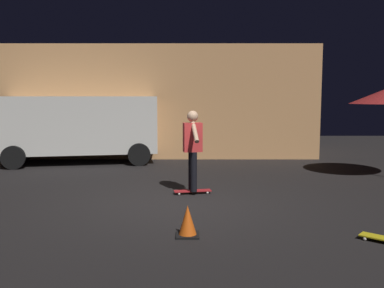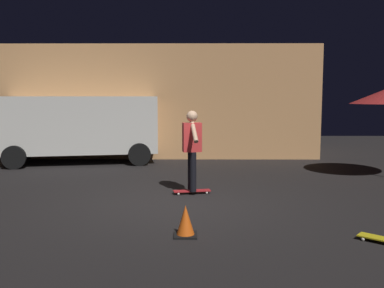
{
  "view_description": "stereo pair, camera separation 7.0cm",
  "coord_description": "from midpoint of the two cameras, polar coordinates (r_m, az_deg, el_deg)",
  "views": [
    {
      "loc": [
        0.36,
        -7.96,
        2.04
      ],
      "look_at": [
        0.37,
        0.85,
        1.05
      ],
      "focal_mm": 40.08,
      "sensor_mm": 36.0,
      "label": 1
    },
    {
      "loc": [
        0.43,
        -7.96,
        2.04
      ],
      "look_at": [
        0.37,
        0.85,
        1.05
      ],
      "focal_mm": 40.08,
      "sensor_mm": 36.0,
      "label": 2
    }
  ],
  "objects": [
    {
      "name": "ground_plane",
      "position": [
        8.23,
        -2.86,
        -7.95
      ],
      "size": [
        28.0,
        28.0,
        0.0
      ],
      "primitive_type": "plane",
      "color": "black"
    },
    {
      "name": "low_building",
      "position": [
        15.81,
        -6.09,
        5.65
      ],
      "size": [
        11.46,
        4.03,
        3.68
      ],
      "color": "tan",
      "rests_on": "ground_plane"
    },
    {
      "name": "parked_van",
      "position": [
        13.62,
        -14.99,
        2.48
      ],
      "size": [
        4.86,
        2.9,
        2.03
      ],
      "color": "silver",
      "rests_on": "ground_plane"
    },
    {
      "name": "skateboard_ridden",
      "position": [
        9.04,
        -0.22,
        -6.28
      ],
      "size": [
        0.8,
        0.34,
        0.07
      ],
      "color": "#AD1E23",
      "rests_on": "ground_plane"
    },
    {
      "name": "skater",
      "position": [
        8.87,
        -0.22,
        -0.09
      ],
      "size": [
        0.41,
        0.98,
        1.67
      ],
      "color": "black",
      "rests_on": "skateboard_ridden"
    },
    {
      "name": "traffic_cone",
      "position": [
        6.35,
        -0.99,
        -10.33
      ],
      "size": [
        0.34,
        0.34,
        0.46
      ],
      "color": "black",
      "rests_on": "ground_plane"
    }
  ]
}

